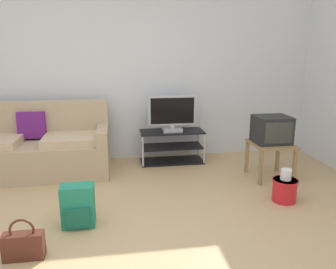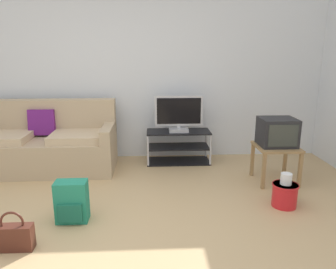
{
  "view_description": "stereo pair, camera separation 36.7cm",
  "coord_description": "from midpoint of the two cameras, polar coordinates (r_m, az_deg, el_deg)",
  "views": [
    {
      "loc": [
        0.02,
        -2.52,
        1.62
      ],
      "look_at": [
        0.59,
        1.14,
        0.67
      ],
      "focal_mm": 34.94,
      "sensor_mm": 36.0,
      "label": 1
    },
    {
      "loc": [
        0.39,
        -2.55,
        1.62
      ],
      "look_at": [
        0.59,
        1.14,
        0.67
      ],
      "focal_mm": 34.94,
      "sensor_mm": 36.0,
      "label": 2
    }
  ],
  "objects": [
    {
      "name": "ground_plane",
      "position": [
        3.02,
        -6.85,
        -18.34
      ],
      "size": [
        9.0,
        9.8,
        0.02
      ],
      "primitive_type": "cube",
      "color": "tan"
    },
    {
      "name": "wall_back",
      "position": [
        5.0,
        -5.53,
        11.25
      ],
      "size": [
        9.0,
        0.1,
        2.7
      ],
      "primitive_type": "cube",
      "color": "silver",
      "rests_on": "ground_plane"
    },
    {
      "name": "side_table",
      "position": [
        4.36,
        20.66,
        -2.87
      ],
      "size": [
        0.5,
        0.5,
        0.47
      ],
      "color": "#9E7A4C",
      "rests_on": "ground_plane"
    },
    {
      "name": "flat_tv",
      "position": [
        4.72,
        4.11,
        3.55
      ],
      "size": [
        0.69,
        0.22,
        0.52
      ],
      "color": "#B2B2B7",
      "rests_on": "tv_stand"
    },
    {
      "name": "cleaning_bucket",
      "position": [
        3.8,
        22.39,
        -9.46
      ],
      "size": [
        0.28,
        0.28,
        0.37
      ],
      "color": "red",
      "rests_on": "ground_plane"
    },
    {
      "name": "couch",
      "position": [
        4.79,
        -18.8,
        -1.73
      ],
      "size": [
        1.95,
        0.83,
        0.95
      ],
      "color": "tan",
      "rests_on": "ground_plane"
    },
    {
      "name": "crt_tv",
      "position": [
        4.31,
        20.87,
        0.39
      ],
      "size": [
        0.43,
        0.38,
        0.34
      ],
      "color": "#232326",
      "rests_on": "side_table"
    },
    {
      "name": "tv_stand",
      "position": [
        4.86,
        3.98,
        -2.15
      ],
      "size": [
        0.93,
        0.41,
        0.47
      ],
      "color": "black",
      "rests_on": "ground_plane"
    },
    {
      "name": "backpack",
      "position": [
        3.31,
        -13.37,
        -11.43
      ],
      "size": [
        0.3,
        0.25,
        0.41
      ],
      "rotation": [
        0.0,
        0.0,
        0.3
      ],
      "color": "#238466",
      "rests_on": "ground_plane"
    },
    {
      "name": "handbag",
      "position": [
        3.04,
        -22.15,
        -16.21
      ],
      "size": [
        0.32,
        0.11,
        0.35
      ],
      "rotation": [
        0.0,
        0.0,
        0.18
      ],
      "color": "#4C2319",
      "rests_on": "ground_plane"
    }
  ]
}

